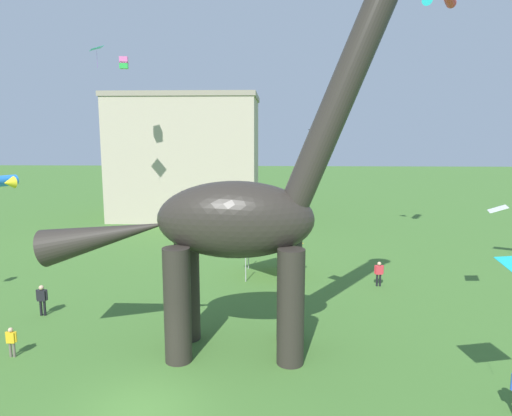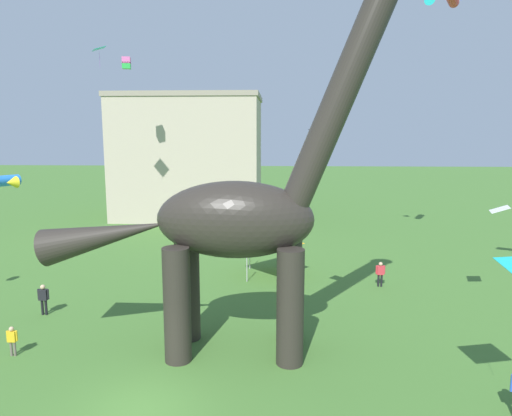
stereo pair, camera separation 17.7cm
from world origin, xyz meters
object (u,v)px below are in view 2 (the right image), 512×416
at_px(person_strolling_adult, 12,338).
at_px(kite_mid_left, 2,182).
at_px(dinosaur_sculpture, 233,220).
at_px(kite_far_left, 321,128).
at_px(kite_near_high, 500,209).
at_px(kite_drifting, 99,49).
at_px(kite_apex, 126,63).
at_px(person_watching_child, 43,297).
at_px(festival_canopy_tent, 270,236).
at_px(person_photographer, 380,272).

relative_size(person_strolling_adult, kite_mid_left, 0.47).
bearing_deg(dinosaur_sculpture, kite_far_left, 21.16).
bearing_deg(person_strolling_adult, kite_near_high, -69.40).
bearing_deg(kite_far_left, kite_drifting, 133.52).
distance_m(kite_drifting, kite_apex, 3.76).
distance_m(kite_near_high, kite_drifting, 29.38).
bearing_deg(person_watching_child, kite_near_high, -103.54).
bearing_deg(dinosaur_sculpture, kite_mid_left, 148.15).
height_order(festival_canopy_tent, kite_near_high, kite_near_high).
relative_size(festival_canopy_tent, kite_drifting, 2.00).
relative_size(person_photographer, kite_far_left, 1.41).
bearing_deg(kite_apex, kite_mid_left, -112.89).
bearing_deg(dinosaur_sculpture, person_watching_child, 162.46).
relative_size(person_watching_child, person_photographer, 1.05).
distance_m(festival_canopy_tent, kite_far_left, 11.46).
bearing_deg(festival_canopy_tent, kite_far_left, -75.88).
bearing_deg(person_strolling_adult, person_watching_child, 16.47).
height_order(person_photographer, kite_drifting, kite_drifting).
relative_size(person_watching_child, festival_canopy_tent, 0.49).
relative_size(dinosaur_sculpture, kite_mid_left, 5.83).
relative_size(kite_near_high, kite_apex, 1.43).
bearing_deg(kite_drifting, kite_near_high, -26.11).
bearing_deg(kite_far_left, dinosaur_sculpture, -159.67).
bearing_deg(person_strolling_adult, person_photographer, -56.08).
xyz_separation_m(person_watching_child, kite_near_high, (22.68, 2.13, 4.24)).
bearing_deg(festival_canopy_tent, kite_mid_left, -179.03).
height_order(festival_canopy_tent, kite_drifting, kite_drifting).
height_order(dinosaur_sculpture, kite_apex, same).
xyz_separation_m(person_watching_child, person_photographer, (17.61, 5.26, -0.04)).
xyz_separation_m(dinosaur_sculpture, kite_apex, (-11.06, 21.16, 9.28)).
distance_m(kite_near_high, kite_far_left, 10.95).
height_order(person_photographer, kite_mid_left, kite_mid_left).
distance_m(dinosaur_sculpture, kite_near_high, 13.94).
bearing_deg(dinosaur_sculpture, festival_canopy_tent, 84.14).
distance_m(person_watching_child, kite_drifting, 20.36).
relative_size(person_watching_child, kite_drifting, 0.99).
xyz_separation_m(kite_mid_left, kite_apex, (4.67, 11.07, 8.85)).
height_order(person_photographer, kite_apex, kite_apex).
bearing_deg(person_strolling_adult, kite_apex, 9.78).
bearing_deg(kite_far_left, person_photographer, 59.35).
bearing_deg(person_watching_child, festival_canopy_tent, -76.11).
height_order(person_strolling_adult, kite_mid_left, kite_mid_left).
bearing_deg(kite_apex, kite_drifting, -103.21).
height_order(person_watching_child, person_photographer, person_watching_child).
bearing_deg(kite_near_high, kite_far_left, -156.32).
bearing_deg(kite_apex, person_strolling_adult, -84.43).
height_order(person_watching_child, kite_drifting, kite_drifting).
distance_m(kite_near_high, kite_apex, 30.22).
height_order(kite_drifting, kite_apex, kite_drifting).
bearing_deg(person_photographer, festival_canopy_tent, 115.85).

